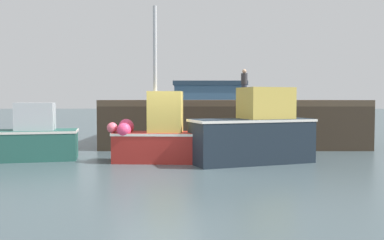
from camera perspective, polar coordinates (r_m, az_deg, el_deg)
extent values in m
cube|color=#3D4C51|center=(11.90, -5.23, -7.28)|extent=(120.00, 160.00, 0.10)
cube|color=brown|center=(20.33, 4.57, 2.40)|extent=(10.91, 7.94, 0.25)
cube|color=#392E23|center=(16.54, 5.69, -1.19)|extent=(10.91, 0.24, 1.76)
cylinder|color=#392E23|center=(16.87, -11.69, -1.16)|extent=(0.32, 0.32, 1.76)
cylinder|color=#392E23|center=(16.63, 5.66, -1.17)|extent=(0.32, 0.32, 1.76)
cylinder|color=#392E23|center=(17.87, 22.00, -1.09)|extent=(0.32, 0.32, 1.76)
cylinder|color=#392E23|center=(24.10, -3.98, 0.07)|extent=(0.32, 0.32, 1.76)
cylinder|color=#392E23|center=(24.56, 11.45, 0.08)|extent=(0.32, 0.32, 1.76)
cylinder|color=#392E23|center=(16.56, -3.08, -1.18)|extent=(5.10, 0.16, 1.56)
cube|color=#23564C|center=(15.09, -22.55, -3.22)|extent=(3.77, 2.04, 1.01)
cube|color=silver|center=(15.05, -22.58, -1.49)|extent=(3.84, 2.08, 0.08)
cube|color=#B2B7BC|center=(14.95, -20.93, 0.46)|extent=(1.39, 1.18, 0.92)
cube|color=maroon|center=(13.63, -5.30, -3.71)|extent=(2.71, 1.26, 0.97)
cube|color=silver|center=(13.58, -5.31, -1.88)|extent=(2.77, 1.28, 0.08)
cube|color=gold|center=(13.50, -3.93, 1.12)|extent=(1.12, 1.02, 1.32)
cylinder|color=#B7B7BC|center=(13.63, -5.37, 9.68)|extent=(0.12, 0.12, 2.73)
sphere|color=red|center=(13.79, -9.45, -1.13)|extent=(0.35, 0.35, 0.35)
sphere|color=red|center=(13.43, -9.63, -1.40)|extent=(0.40, 0.40, 0.40)
sphere|color=#DB3866|center=(13.34, -9.57, -1.38)|extent=(0.46, 0.46, 0.46)
sphere|color=red|center=(14.10, -9.23, -1.23)|extent=(0.38, 0.38, 0.38)
sphere|color=#EA5B70|center=(13.60, -11.13, -1.05)|extent=(0.34, 0.34, 0.34)
sphere|color=#DB3866|center=(13.97, -9.26, -0.90)|extent=(0.51, 0.51, 0.51)
cube|color=#19232D|center=(13.49, 7.91, -2.84)|extent=(4.12, 2.62, 1.42)
cube|color=silver|center=(13.45, 7.93, -0.05)|extent=(4.20, 2.67, 0.08)
cube|color=gold|center=(13.66, 9.75, 2.30)|extent=(1.85, 1.66, 1.00)
cylinder|color=#2D3342|center=(22.05, 6.88, 3.82)|extent=(0.29, 0.29, 0.83)
cylinder|color=#333338|center=(22.07, 6.89, 5.63)|extent=(0.34, 0.34, 0.56)
sphere|color=tan|center=(22.09, 6.90, 6.64)|extent=(0.22, 0.22, 0.22)
cube|color=#385675|center=(49.43, 2.09, 2.57)|extent=(8.02, 6.23, 3.63)
cube|color=#213446|center=(49.46, 2.10, 4.96)|extent=(8.34, 6.48, 0.50)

